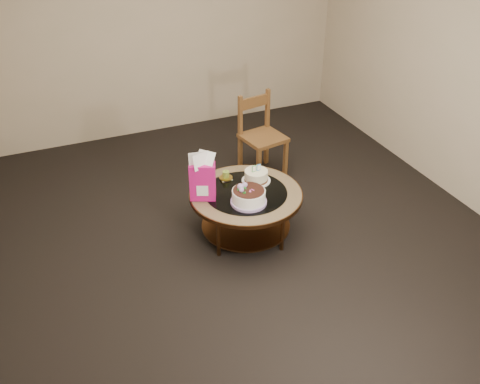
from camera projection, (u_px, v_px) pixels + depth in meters
name	position (u px, v px, depth m)	size (l,w,h in m)	color
ground	(246.00, 233.00, 5.02)	(5.00, 5.00, 0.00)	black
room_walls	(247.00, 76.00, 4.19)	(4.52, 5.02, 2.61)	tan
coffee_table	(246.00, 200.00, 4.82)	(1.02, 1.02, 0.46)	#593419
decorated_cake	(248.00, 197.00, 4.59)	(0.31, 0.31, 0.18)	#AA8CC6
cream_cake	(256.00, 176.00, 4.91)	(0.27, 0.27, 0.17)	white
gift_bag	(202.00, 177.00, 4.58)	(0.25, 0.22, 0.44)	#C1126F
pillar_candle	(226.00, 176.00, 4.95)	(0.12, 0.12, 0.09)	#DAB559
dining_chair	(261.00, 135.00, 5.74)	(0.48, 0.48, 0.90)	brown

